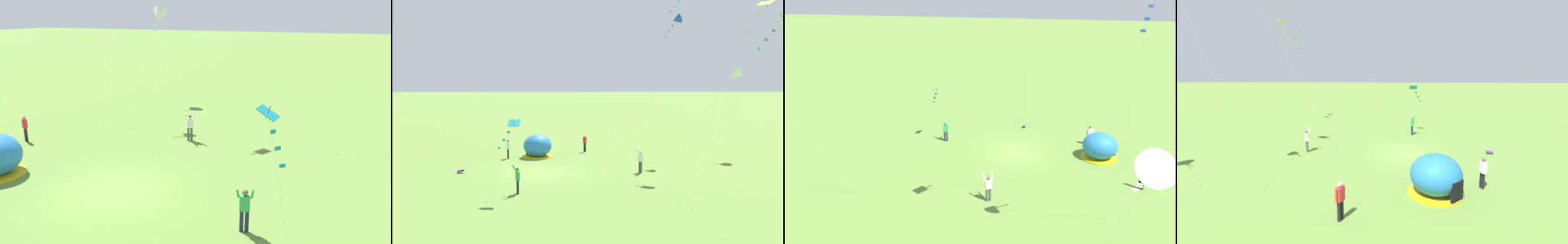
# 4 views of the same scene
# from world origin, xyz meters

# --- Properties ---
(ground_plane) EXTENTS (300.00, 300.00, 0.00)m
(ground_plane) POSITION_xyz_m (0.00, 0.00, 0.00)
(ground_plane) COLOR olive
(popup_tent) EXTENTS (2.81, 2.81, 2.10)m
(popup_tent) POSITION_xyz_m (-6.63, -0.79, 1.00)
(popup_tent) COLOR #2672BF
(popup_tent) RESTS_ON ground
(toddler_crawling) EXTENTS (0.29, 0.55, 0.32)m
(toddler_crawling) POSITION_xyz_m (0.27, -6.14, 0.18)
(toddler_crawling) COLOR purple
(toddler_crawling) RESTS_ON ground
(person_arms_raised) EXTENTS (0.72, 0.65, 1.89)m
(person_arms_raised) POSITION_xyz_m (0.23, 7.89, 1.00)
(person_arms_raised) COLOR #4C4C51
(person_arms_raised) RESTS_ON ground
(person_watching_sky) EXTENTS (0.58, 0.32, 1.72)m
(person_watching_sky) POSITION_xyz_m (-5.83, -3.41, 0.96)
(person_watching_sky) COLOR black
(person_watching_sky) RESTS_ON ground
(person_near_tent) EXTENTS (0.69, 0.56, 1.89)m
(person_near_tent) POSITION_xyz_m (6.40, -0.90, 1.00)
(person_near_tent) COLOR #1E2347
(person_near_tent) RESTS_ON ground
(person_with_toddler) EXTENTS (0.53, 0.39, 1.72)m
(person_with_toddler) POSITION_xyz_m (-9.28, 3.64, 0.96)
(person_with_toddler) COLOR black
(person_with_toddler) RESTS_ON ground
(kite_cyan) EXTENTS (2.75, 7.39, 14.57)m
(kite_cyan) POSITION_xyz_m (-2.81, 11.37, 13.71)
(kite_cyan) COLOR silver
(kite_cyan) RESTS_ON ground
(kite_green) EXTENTS (4.67, 4.23, 10.70)m
(kite_green) POSITION_xyz_m (13.09, 12.69, 9.93)
(kite_green) COLOR silver
(kite_green) RESTS_ON ground
(kite_blue) EXTENTS (1.19, 4.50, 13.25)m
(kite_blue) POSITION_xyz_m (-7.34, 12.09, 12.69)
(kite_blue) COLOR silver
(kite_blue) RESTS_ON ground
(kite_teal) EXTENTS (1.73, 1.98, 4.98)m
(kite_teal) POSITION_xyz_m (7.22, -1.11, 4.40)
(kite_teal) COLOR silver
(kite_teal) RESTS_ON ground
(kite_yellow) EXTENTS (1.02, 4.26, 11.88)m
(kite_yellow) POSITION_xyz_m (10.28, 13.01, 11.07)
(kite_yellow) COLOR silver
(kite_yellow) RESTS_ON ground
(kite_white) EXTENTS (1.53, 6.46, 8.47)m
(kite_white) POSITION_xyz_m (-7.13, 17.49, 7.69)
(kite_white) COLOR silver
(kite_white) RESTS_ON ground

